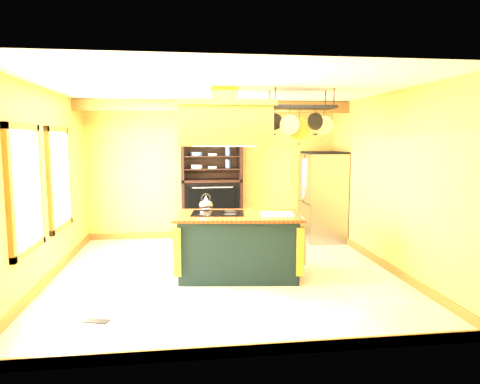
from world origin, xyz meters
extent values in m
plane|color=beige|center=(0.00, 0.00, 0.00)|extent=(5.00, 5.00, 0.00)
plane|color=white|center=(0.00, 0.00, 2.70)|extent=(5.00, 5.00, 0.00)
cube|color=gold|center=(0.00, 2.50, 1.35)|extent=(5.00, 0.02, 2.70)
cube|color=gold|center=(0.00, -2.50, 1.35)|extent=(5.00, 0.02, 2.70)
cube|color=gold|center=(-2.50, 0.00, 1.35)|extent=(0.02, 5.00, 2.70)
cube|color=gold|center=(2.50, 0.00, 1.35)|extent=(0.02, 5.00, 2.70)
cube|color=brown|center=(0.00, 1.70, 2.59)|extent=(5.00, 0.15, 0.20)
cube|color=brown|center=(-2.47, -0.80, 1.40)|extent=(0.06, 1.06, 1.56)
cube|color=white|center=(-2.44, -0.80, 1.40)|extent=(0.02, 0.85, 1.34)
cube|color=brown|center=(-2.47, 0.60, 1.40)|extent=(0.06, 1.06, 1.56)
cube|color=white|center=(-2.44, 0.60, 1.40)|extent=(0.02, 0.85, 1.34)
cube|color=black|center=(0.18, -0.15, 0.44)|extent=(1.75, 1.08, 0.88)
cube|color=maroon|center=(0.18, -0.15, 0.90)|extent=(1.90, 1.20, 0.04)
cube|color=black|center=(-0.11, -0.06, 0.93)|extent=(0.80, 0.60, 0.01)
ellipsoid|color=silver|center=(-0.27, 0.08, 1.03)|extent=(0.20, 0.20, 0.16)
cube|color=white|center=(0.72, -0.29, 0.93)|extent=(0.49, 0.40, 0.02)
cube|color=#B1942C|center=(-0.02, -0.15, 2.17)|extent=(1.27, 0.68, 0.54)
cube|color=brown|center=(-0.02, -0.15, 2.48)|extent=(1.35, 0.76, 0.08)
cube|color=#B1942C|center=(-0.02, -0.15, 2.57)|extent=(0.35, 0.35, 0.26)
cube|color=black|center=(1.08, -0.15, 2.44)|extent=(0.92, 0.46, 0.04)
cylinder|color=black|center=(0.67, -0.33, 2.57)|extent=(0.02, 0.02, 0.26)
cylinder|color=black|center=(1.50, 0.04, 2.57)|extent=(0.02, 0.02, 0.26)
cylinder|color=black|center=(0.71, -0.05, 2.24)|extent=(0.24, 0.04, 0.24)
cylinder|color=silver|center=(0.90, -0.24, 2.19)|extent=(0.28, 0.04, 0.28)
cylinder|color=#CC7C33|center=(1.08, -0.05, 2.14)|extent=(0.31, 0.04, 0.31)
cylinder|color=black|center=(1.27, -0.24, 2.24)|extent=(0.24, 0.04, 0.24)
cylinder|color=silver|center=(1.45, -0.05, 2.19)|extent=(0.28, 0.04, 0.28)
cube|color=#909498|center=(2.12, 1.90, 0.86)|extent=(0.72, 0.88, 1.72)
cube|color=#909498|center=(1.75, 1.68, 1.24)|extent=(0.03, 0.42, 0.93)
cube|color=#909498|center=(1.75, 2.12, 1.24)|extent=(0.03, 0.42, 0.93)
cube|color=#909498|center=(1.75, 1.90, 0.39)|extent=(0.03, 0.84, 0.72)
cube|color=black|center=(2.12, 1.90, 0.03)|extent=(0.68, 0.83, 0.06)
cube|color=black|center=(-0.06, 2.45, 1.05)|extent=(1.19, 0.06, 2.10)
cube|color=black|center=(-0.62, 2.23, 1.05)|extent=(0.06, 0.50, 2.10)
cube|color=black|center=(0.51, 2.23, 1.05)|extent=(0.06, 0.50, 2.10)
cube|color=black|center=(-0.06, 2.23, 1.19)|extent=(1.19, 0.50, 0.05)
cube|color=black|center=(-0.06, 2.26, 0.62)|extent=(1.07, 0.40, 1.13)
cube|color=black|center=(-0.06, 1.96, 0.87)|extent=(0.93, 0.04, 0.50)
cube|color=black|center=(-0.06, 1.96, 0.37)|extent=(0.93, 0.04, 0.46)
cube|color=black|center=(-0.06, 2.23, 1.42)|extent=(1.07, 0.44, 0.02)
cube|color=black|center=(-0.06, 2.23, 1.66)|extent=(1.07, 0.44, 0.02)
cube|color=black|center=(-0.06, 2.23, 1.90)|extent=(1.07, 0.44, 0.02)
cylinder|color=white|center=(-0.35, 2.18, 1.47)|extent=(0.22, 0.22, 0.07)
cylinder|color=#3C6BAA|center=(0.26, 2.18, 1.76)|extent=(0.10, 0.10, 0.17)
cube|color=black|center=(-1.56, -1.51, 0.01)|extent=(0.30, 0.20, 0.01)
camera|label=1|loc=(-0.57, -6.17, 1.98)|focal=32.00mm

